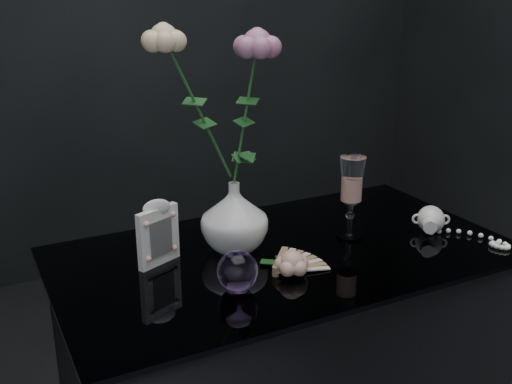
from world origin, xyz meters
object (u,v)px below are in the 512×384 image
loose_rose (292,263)px  pearl_jar (431,218)px  paperweight (238,271)px  vase (234,217)px  picture_frame (158,232)px  wine_glass (351,198)px

loose_rose → pearl_jar: pearl_jar is taller
paperweight → vase: bearing=66.6°
paperweight → loose_rose: bearing=3.2°
picture_frame → paperweight: size_ratio=1.81×
wine_glass → loose_rose: wine_glass is taller
paperweight → pearl_jar: 0.57m
loose_rose → wine_glass: bearing=28.5°
vase → wine_glass: 0.29m
paperweight → pearl_jar: (0.56, 0.06, -0.01)m
picture_frame → pearl_jar: size_ratio=0.63×
picture_frame → loose_rose: 0.30m
vase → loose_rose: vase is taller
picture_frame → pearl_jar: bearing=-34.7°
paperweight → wine_glass: bearing=18.2°
loose_rose → pearl_jar: (0.43, 0.05, 0.01)m
vase → paperweight: (-0.08, -0.18, -0.04)m
pearl_jar → picture_frame: bearing=-159.7°
vase → picture_frame: vase is taller
pearl_jar → loose_rose: bearing=-141.7°
vase → loose_rose: size_ratio=1.01×
wine_glass → pearl_jar: 0.22m
vase → paperweight: 0.20m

